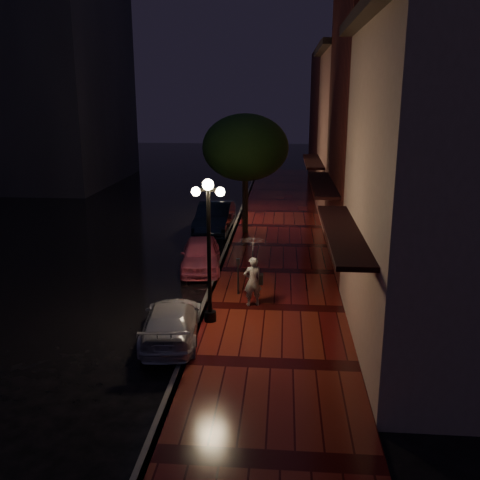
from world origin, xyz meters
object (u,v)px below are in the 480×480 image
at_px(pink_car, 201,254).
at_px(streetlamp_near, 209,243).
at_px(silver_car, 171,322).
at_px(woman_with_umbrella, 253,261).
at_px(parking_meter, 238,273).
at_px(street_tree, 245,150).
at_px(streetlamp_far, 245,175).
at_px(navy_car, 215,218).

bearing_deg(pink_car, streetlamp_near, -85.36).
relative_size(streetlamp_near, silver_car, 1.13).
height_order(woman_with_umbrella, parking_meter, woman_with_umbrella).
distance_m(streetlamp_near, woman_with_umbrella, 2.06).
bearing_deg(silver_car, woman_with_umbrella, -137.48).
bearing_deg(street_tree, streetlamp_far, 94.91).
distance_m(pink_car, navy_car, 6.10).
bearing_deg(streetlamp_far, silver_car, -93.61).
height_order(streetlamp_near, streetlamp_far, same).
bearing_deg(parking_meter, silver_car, -113.76).
bearing_deg(streetlamp_far, woman_with_umbrella, -84.54).
bearing_deg(streetlamp_near, pink_car, 101.67).
bearing_deg(silver_car, street_tree, -101.88).
distance_m(navy_car, woman_with_umbrella, 10.38).
bearing_deg(silver_car, navy_car, -94.46).
relative_size(streetlamp_near, navy_car, 0.92).
relative_size(streetlamp_far, pink_car, 1.15).
height_order(street_tree, navy_car, street_tree).
bearing_deg(pink_car, streetlamp_far, 75.80).
distance_m(silver_car, parking_meter, 3.78).
relative_size(street_tree, pink_car, 1.54).
xyz_separation_m(streetlamp_far, silver_car, (-0.95, -15.08, -2.05)).
distance_m(pink_car, woman_with_umbrella, 4.66).
bearing_deg(navy_car, pink_car, -87.06).
height_order(street_tree, silver_car, street_tree).
distance_m(streetlamp_far, street_tree, 3.44).
height_order(navy_car, woman_with_umbrella, woman_with_umbrella).
bearing_deg(parking_meter, streetlamp_far, 94.62).
height_order(streetlamp_near, street_tree, street_tree).
height_order(streetlamp_far, street_tree, street_tree).
bearing_deg(street_tree, silver_car, -95.72).
distance_m(street_tree, navy_car, 3.84).
height_order(pink_car, parking_meter, parking_meter).
distance_m(street_tree, woman_with_umbrella, 10.00).
relative_size(street_tree, woman_with_umbrella, 2.55).
bearing_deg(parking_meter, streetlamp_near, -104.19).
xyz_separation_m(streetlamp_near, streetlamp_far, (0.00, 14.00, 0.00)).
bearing_deg(street_tree, navy_car, 165.45).
height_order(streetlamp_near, pink_car, streetlamp_near).
relative_size(pink_car, woman_with_umbrella, 1.65).
relative_size(woman_with_umbrella, parking_meter, 1.79).
xyz_separation_m(street_tree, parking_meter, (0.39, -8.67, -3.33)).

